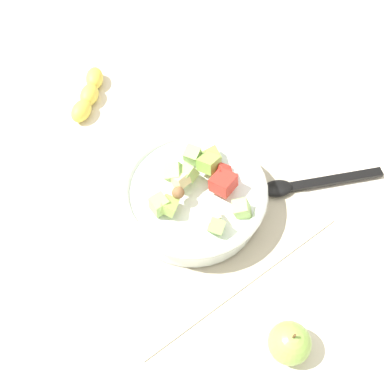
% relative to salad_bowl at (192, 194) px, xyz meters
% --- Properties ---
extents(ground_plane, '(2.40, 2.40, 0.00)m').
position_rel_salad_bowl_xyz_m(ground_plane, '(0.02, 0.00, -0.04)').
color(ground_plane, silver).
extents(placemat, '(0.41, 0.34, 0.01)m').
position_rel_salad_bowl_xyz_m(placemat, '(0.02, 0.00, -0.04)').
color(placemat, '#BCB299').
rests_on(placemat, ground_plane).
extents(salad_bowl, '(0.26, 0.26, 0.11)m').
position_rel_salad_bowl_xyz_m(salad_bowl, '(0.00, 0.00, 0.00)').
color(salad_bowl, white).
rests_on(salad_bowl, placemat).
extents(serving_spoon, '(0.22, 0.12, 0.01)m').
position_rel_salad_bowl_xyz_m(serving_spoon, '(-0.19, 0.09, -0.03)').
color(serving_spoon, black).
rests_on(serving_spoon, placemat).
extents(whole_apple, '(0.06, 0.06, 0.08)m').
position_rel_salad_bowl_xyz_m(whole_apple, '(0.03, 0.29, -0.01)').
color(whole_apple, '#8CB74C').
rests_on(whole_apple, ground_plane).
extents(banana_whole, '(0.13, 0.13, 0.04)m').
position_rel_salad_bowl_xyz_m(banana_whole, '(0.02, -0.34, -0.03)').
color(banana_whole, yellow).
rests_on(banana_whole, ground_plane).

